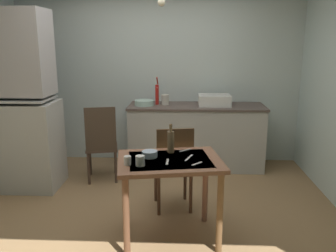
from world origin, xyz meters
TOP-DOWN VIEW (x-y plane):
  - ground_plane at (0.00, 0.00)m, footprint 5.15×5.15m
  - wall_back at (0.00, 1.78)m, footprint 4.25×0.10m
  - hutch_cabinet at (-1.60, 0.58)m, footprint 0.90×0.58m
  - counter_cabinet at (0.56, 1.41)m, footprint 1.91×0.64m
  - sink_basin at (0.81, 1.41)m, footprint 0.44×0.34m
  - hand_pump at (0.00, 1.45)m, footprint 0.05×0.27m
  - mixing_bowl_counter at (-0.17, 1.36)m, footprint 0.26×0.26m
  - stoneware_crock at (0.12, 1.42)m, footprint 0.11×0.11m
  - dining_table at (0.26, -0.54)m, footprint 1.01×0.82m
  - chair_far_side at (0.28, 0.03)m, footprint 0.46×0.46m
  - chair_by_counter at (-0.67, 0.79)m, footprint 0.47×0.47m
  - serving_bowl_wide at (0.08, -0.48)m, footprint 0.14×0.14m
  - teacup_cream at (-0.08, -0.70)m, footprint 0.06×0.06m
  - mug_tall at (0.02, -0.72)m, footprint 0.08×0.08m
  - glass_bottle at (0.27, -0.34)m, footprint 0.06×0.06m
  - table_knife at (0.43, -0.50)m, footprint 0.08×0.18m
  - teaspoon_near_bowl at (0.40, -0.28)m, footprint 0.12×0.10m
  - teaspoon_by_cup at (0.50, -0.65)m, footprint 0.10×0.10m
  - serving_spoon at (0.25, -0.62)m, footprint 0.02×0.15m
  - pendant_bulb at (0.15, 0.23)m, footprint 0.08×0.08m

SIDE VIEW (x-z plane):
  - ground_plane at x=0.00m, z-range 0.00..0.00m
  - counter_cabinet at x=0.56m, z-range 0.00..0.91m
  - chair_far_side at x=0.28m, z-range 0.03..0.96m
  - chair_by_counter at x=-0.67m, z-range 0.02..1.02m
  - dining_table at x=0.26m, z-range 0.26..1.03m
  - table_knife at x=0.43m, z-range 0.77..0.78m
  - teaspoon_near_bowl at x=0.40m, z-range 0.77..0.78m
  - teaspoon_by_cup at x=0.50m, z-range 0.77..0.78m
  - serving_spoon at x=0.25m, z-range 0.77..0.78m
  - serving_bowl_wide at x=0.08m, z-range 0.77..0.83m
  - teacup_cream at x=-0.08m, z-range 0.77..0.85m
  - mug_tall at x=0.02m, z-range 0.77..0.86m
  - glass_bottle at x=0.27m, z-range 0.75..1.02m
  - mixing_bowl_counter at x=-0.17m, z-range 0.91..0.98m
  - stoneware_crock at x=0.12m, z-range 0.91..1.05m
  - sink_basin at x=0.81m, z-range 0.91..1.06m
  - hutch_cabinet at x=-1.60m, z-range -0.07..2.08m
  - hand_pump at x=0.00m, z-range 0.88..1.27m
  - wall_back at x=0.00m, z-range 0.00..2.52m
  - pendant_bulb at x=0.15m, z-range 2.13..2.21m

